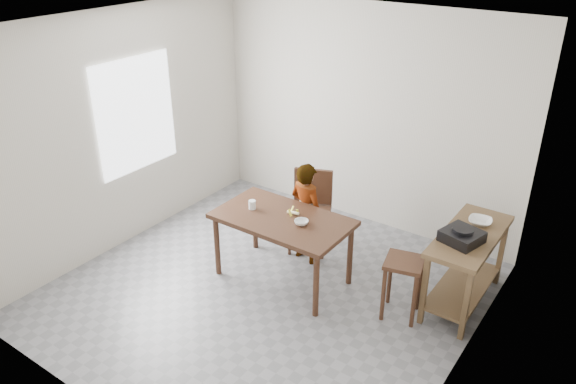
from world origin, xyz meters
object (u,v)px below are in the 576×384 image
Objects in this scene: dining_table at (283,248)px; dining_chair at (309,213)px; stool at (402,288)px; prep_counter at (465,269)px; child at (306,213)px.

dining_chair reaches higher than dining_table.
dining_table is at bearing -172.86° from stool.
child reaches higher than prep_counter.
dining_table is 1.17× the size of prep_counter.
stool is (1.30, 0.16, -0.06)m from dining_table.
dining_table is 0.69m from dining_chair.
stool is (1.40, -0.52, -0.15)m from dining_chair.
dining_table is at bearing -157.85° from prep_counter.
child reaches higher than stool.
dining_chair reaches higher than stool.
prep_counter is at bearing -163.44° from child.
stool is at bearing -128.20° from prep_counter.
child is at bearing 91.36° from dining_table.
prep_counter reaches higher than stool.
dining_chair is at bearing 159.71° from stool.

